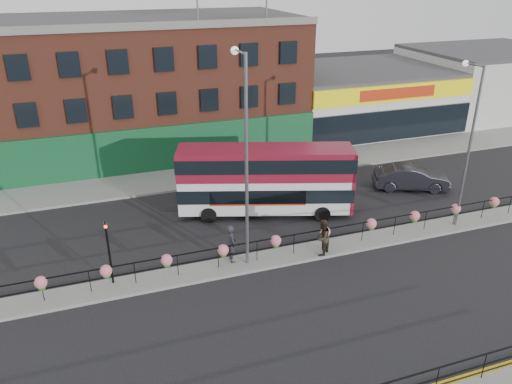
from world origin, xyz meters
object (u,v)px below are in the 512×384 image
object	(u,v)px
pedestrian_b	(322,237)
double_decker_bus	(266,174)
car	(411,177)
lamp_column_west	(245,145)
lamp_column_east	(469,134)
pedestrian_a	(231,243)

from	to	relation	value
pedestrian_b	double_decker_bus	bearing A→B (deg)	-117.98
double_decker_bus	car	world-z (taller)	double_decker_bus
lamp_column_west	lamp_column_east	xyz separation A→B (m)	(12.56, -0.14, -0.74)
car	lamp_column_east	distance (m)	7.06
double_decker_bus	pedestrian_a	bearing A→B (deg)	-127.18
double_decker_bus	pedestrian_b	world-z (taller)	double_decker_bus
pedestrian_a	pedestrian_b	distance (m)	4.63
double_decker_bus	pedestrian_b	xyz separation A→B (m)	(0.96, -5.64, -1.42)
car	lamp_column_east	xyz separation A→B (m)	(-0.77, -5.23, 4.69)
lamp_column_west	lamp_column_east	size ratio (longest dim) A/B	1.14
lamp_column_east	car	bearing A→B (deg)	81.59
lamp_column_east	pedestrian_a	bearing A→B (deg)	178.69
pedestrian_b	lamp_column_east	xyz separation A→B (m)	(8.70, 0.62, 4.38)
lamp_column_west	double_decker_bus	bearing A→B (deg)	59.35
car	lamp_column_west	bearing A→B (deg)	133.92
double_decker_bus	lamp_column_east	world-z (taller)	lamp_column_east
car	pedestrian_b	bearing A→B (deg)	144.69
lamp_column_west	lamp_column_east	world-z (taller)	lamp_column_west
car	lamp_column_east	size ratio (longest dim) A/B	0.58
pedestrian_b	lamp_column_west	xyz separation A→B (m)	(-3.85, 0.76, 5.12)
double_decker_bus	pedestrian_a	size ratio (longest dim) A/B	5.29
pedestrian_b	lamp_column_west	size ratio (longest dim) A/B	0.19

